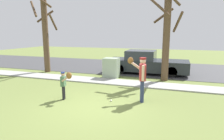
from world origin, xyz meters
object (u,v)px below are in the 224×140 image
object	(u,v)px
utility_cabinet	(111,68)
street_tree_near	(167,33)
baseball	(111,101)
street_tree_far	(45,32)
person_adult	(141,74)
parked_pickup_dark	(146,63)
person_child	(65,82)

from	to	relation	value
utility_cabinet	street_tree_near	world-z (taller)	street_tree_near
baseball	street_tree_far	size ratio (longest dim) A/B	0.01
utility_cabinet	person_adult	bearing A→B (deg)	-55.65
parked_pickup_dark	street_tree_near	bearing A→B (deg)	-52.01
person_adult	person_child	distance (m)	2.98
person_adult	person_child	bearing A→B (deg)	0.97
utility_cabinet	person_child	bearing A→B (deg)	-96.21
utility_cabinet	parked_pickup_dark	size ratio (longest dim) A/B	0.23
street_tree_far	baseball	bearing A→B (deg)	-34.96
person_adult	street_tree_far	bearing A→B (deg)	-42.22
utility_cabinet	street_tree_near	bearing A→B (deg)	6.00
person_adult	street_tree_near	size ratio (longest dim) A/B	0.35
person_adult	street_tree_far	size ratio (longest dim) A/B	0.33
utility_cabinet	street_tree_far	xyz separation A→B (m)	(-4.74, 0.34, 2.12)
person_adult	utility_cabinet	world-z (taller)	person_adult
person_child	person_adult	bearing A→B (deg)	0.97
person_adult	parked_pickup_dark	world-z (taller)	person_adult
utility_cabinet	street_tree_far	size ratio (longest dim) A/B	0.23
utility_cabinet	parked_pickup_dark	distance (m)	2.64
parked_pickup_dark	person_adult	bearing A→B (deg)	-82.76
utility_cabinet	street_tree_near	distance (m)	3.64
person_adult	utility_cabinet	size ratio (longest dim) A/B	1.45
person_adult	person_child	size ratio (longest dim) A/B	1.50
person_child	parked_pickup_dark	xyz separation A→B (m)	(2.16, 6.29, -0.06)
person_adult	person_child	world-z (taller)	person_adult
street_tree_far	utility_cabinet	bearing A→B (deg)	-4.14
person_adult	utility_cabinet	bearing A→B (deg)	-69.50
parked_pickup_dark	street_tree_far	bearing A→B (deg)	-165.36
person_adult	street_tree_near	world-z (taller)	street_tree_near
street_tree_near	person_child	bearing A→B (deg)	-127.28
person_adult	street_tree_far	distance (m)	8.27
baseball	utility_cabinet	size ratio (longest dim) A/B	0.06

